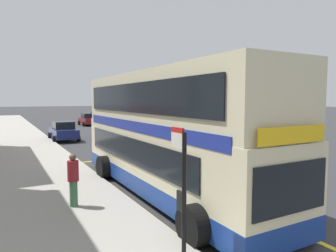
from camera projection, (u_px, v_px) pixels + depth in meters
name	position (u px, v px, depth m)	size (l,w,h in m)	color
ground_plane	(81.00, 131.00, 33.45)	(260.00, 260.00, 0.00)	#333335
pavement_near	(9.00, 134.00, 30.08)	(6.00, 76.00, 0.14)	#A39E93
double_decker_bus	(165.00, 137.00, 11.13)	(3.20, 11.11, 4.40)	beige
bus_bay_markings	(166.00, 194.00, 11.18)	(3.00, 14.38, 0.01)	yellow
bus_stop_sign	(182.00, 186.00, 5.96)	(0.09, 0.51, 2.75)	black
parked_car_navy_distant	(63.00, 131.00, 25.56)	(2.09, 4.20, 1.62)	navy
parked_car_maroon_kerbside	(88.00, 119.00, 40.60)	(2.09, 4.20, 1.62)	maroon
parked_car_grey_behind	(97.00, 117.00, 45.48)	(2.09, 4.20, 1.62)	slate
parked_car_navy_ahead	(145.00, 131.00, 25.41)	(2.09, 4.20, 1.62)	navy
pedestrian_waiting_near_sign	(73.00, 178.00, 9.39)	(0.34, 0.34, 1.65)	#3F724C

